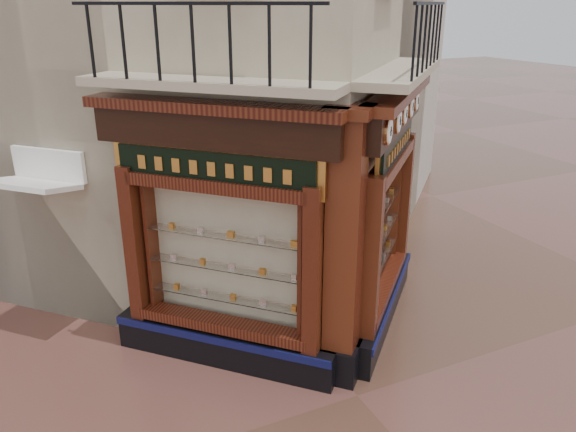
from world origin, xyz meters
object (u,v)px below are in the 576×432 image
corner_pilaster (344,256)px  clock_d (411,106)px  clock_a (388,131)px  clock_e (416,101)px  clock_c (404,113)px  signboard_left (214,168)px  clock_b (398,121)px  awning (55,332)px  signboard_right (396,146)px

corner_pilaster → clock_d: size_ratio=10.87×
clock_a → clock_e: (1.80, 1.80, -0.00)m
clock_c → signboard_left: (-2.93, 0.15, -0.52)m
clock_e → clock_b: bearing=180.0°
clock_c → clock_d: clock_d is taller
clock_b → clock_d: 1.21m
awning → signboard_right: bearing=-156.2°
clock_e → signboard_right: clock_e is taller
corner_pilaster → clock_b: corner_pilaster is taller
clock_b → clock_e: (1.29, 1.29, -0.00)m
clock_b → clock_a: bearing=-180.0°
corner_pilaster → clock_c: bearing=-14.5°
clock_a → clock_d: same height
clock_e → corner_pilaster: bearing=171.6°
clock_a → awning: clock_a is taller
corner_pilaster → clock_e: corner_pilaster is taller
clock_e → awning: size_ratio=0.26×
clock_c → awning: 6.70m
corner_pilaster → clock_e: size_ratio=11.43×
clock_d → corner_pilaster: bearing=169.5°
clock_b → signboard_left: 2.64m
clock_b → awning: 6.54m
clock_c → awning: (-5.21, 2.16, -3.62)m
clock_c → clock_e: size_ratio=0.98×
signboard_right → clock_c: bearing=-131.4°
awning → signboard_left: bearing=-176.5°
corner_pilaster → clock_e: bearing=-8.4°
clock_a → clock_b: same height
clock_a → clock_c: bearing=0.0°
clock_c → signboard_right: 0.54m
awning → clock_b: bearing=-163.1°
signboard_left → clock_a: bearing=-162.9°
clock_d → signboard_right: size_ratio=0.19×
corner_pilaster → signboard_right: bearing=-10.2°
clock_c → clock_d: 0.64m
awning → clock_e: bearing=-146.9°
awning → clock_a: bearing=-170.7°
clock_c → awning: clock_c is taller
signboard_left → signboard_right: (2.92, -0.00, -0.00)m
clock_e → awning: bearing=123.1°
corner_pilaster → clock_a: bearing=-50.3°
clock_a → clock_d: size_ratio=1.00×
corner_pilaster → signboard_right: corner_pilaster is taller
clock_a → awning: size_ratio=0.27×
corner_pilaster → clock_c: (1.47, 0.87, 1.67)m
clock_d → awning: bearing=118.2°
clock_a → clock_d: (1.37, 1.37, -0.00)m
awning → signboard_left: size_ratio=0.60×
clock_d → signboard_left: size_ratio=0.16×
corner_pilaster → clock_e: (2.35, 1.75, 1.67)m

